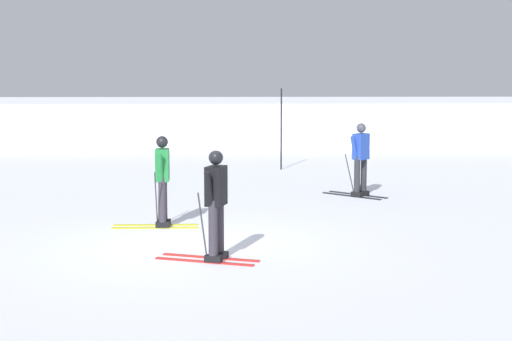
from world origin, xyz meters
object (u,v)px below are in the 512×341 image
object	(u,v)px
skier_black	(216,202)
skier_blue	(360,157)
trail_marker_pole	(281,129)
skier_green	(162,179)

from	to	relation	value
skier_black	skier_blue	xyz separation A→B (m)	(3.21, 6.19, -0.00)
trail_marker_pole	skier_black	bearing A→B (deg)	-98.44
skier_blue	trail_marker_pole	distance (m)	5.34
skier_black	skier_blue	size ratio (longest dim) A/B	1.00
skier_black	trail_marker_pole	size ratio (longest dim) A/B	0.71
skier_black	skier_green	bearing A→B (deg)	111.48
skier_green	skier_blue	distance (m)	5.52
skier_blue	trail_marker_pole	world-z (taller)	trail_marker_pole
skier_green	trail_marker_pole	size ratio (longest dim) A/B	0.71
skier_black	skier_green	xyz separation A→B (m)	(-1.06, 2.69, -0.00)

